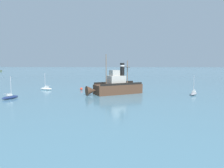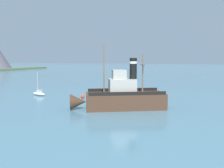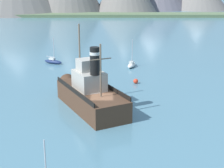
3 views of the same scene
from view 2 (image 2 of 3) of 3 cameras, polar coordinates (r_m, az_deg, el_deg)
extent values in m
plane|color=teal|center=(37.61, 7.27, -5.71)|extent=(600.00, 600.00, 0.00)
cube|color=#4C3323|center=(36.71, 3.21, -4.06)|extent=(9.44, 12.68, 2.40)
cone|color=#4C3323|center=(36.18, -8.12, -4.26)|extent=(3.19, 3.21, 2.35)
cube|color=#B2ADA3|center=(36.29, 2.46, -0.50)|extent=(4.51, 4.93, 2.20)
cube|color=#B2ADA3|center=(36.05, 1.68, 2.33)|extent=(2.87, 2.79, 1.40)
cylinder|color=black|center=(36.39, 5.12, 3.76)|extent=(1.10, 1.10, 3.20)
cylinder|color=silver|center=(36.36, 5.14, 5.17)|extent=(1.16, 1.16, 0.35)
cylinder|color=#75604C|center=(35.74, -1.97, 3.66)|extent=(0.20, 0.20, 7.50)
cylinder|color=#75604C|center=(36.77, 7.40, 2.51)|extent=(0.20, 0.20, 6.00)
cylinder|color=#75604C|center=(36.71, 7.43, 4.57)|extent=(2.36, 1.31, 0.12)
cube|color=black|center=(34.38, 3.85, -2.31)|extent=(5.37, 10.17, 0.50)
cube|color=black|center=(38.59, 2.67, -1.38)|extent=(5.37, 10.17, 0.50)
ellipsoid|color=white|center=(51.95, -17.20, -2.26)|extent=(2.11, 3.96, 0.70)
cube|color=silver|center=(51.72, -17.09, -1.70)|extent=(0.92, 1.23, 0.36)
cylinder|color=#B7B7BC|center=(51.91, -17.48, 0.45)|extent=(0.10, 0.10, 4.20)
cylinder|color=#B7B7BC|center=(51.35, -16.84, -1.33)|extent=(0.58, 1.75, 0.08)
sphere|color=red|center=(46.45, -7.09, -2.97)|extent=(0.74, 0.74, 0.74)
camera|label=1|loc=(19.14, -126.04, -3.11)|focal=32.00mm
camera|label=3|loc=(46.94, 58.83, 12.23)|focal=55.00mm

